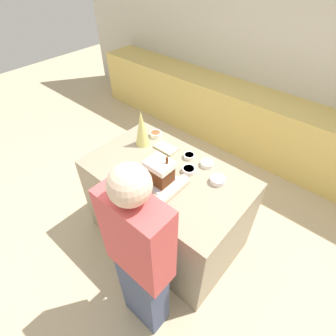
# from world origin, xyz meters

# --- Properties ---
(ground_plane) EXTENTS (12.00, 12.00, 0.00)m
(ground_plane) POSITION_xyz_m (0.00, 0.00, 0.00)
(ground_plane) COLOR #C6B28E
(wall_back) EXTENTS (8.00, 0.05, 2.60)m
(wall_back) POSITION_xyz_m (0.00, 2.36, 1.30)
(wall_back) COLOR beige
(wall_back) RESTS_ON ground_plane
(back_cabinet_block) EXTENTS (6.00, 0.60, 0.90)m
(back_cabinet_block) POSITION_xyz_m (0.00, 2.03, 0.45)
(back_cabinet_block) COLOR #DBBC60
(back_cabinet_block) RESTS_ON ground_plane
(kitchen_island) EXTENTS (1.51, 0.92, 0.95)m
(kitchen_island) POSITION_xyz_m (0.00, 0.00, 0.48)
(kitchen_island) COLOR gray
(kitchen_island) RESTS_ON ground_plane
(baking_tray) EXTENTS (0.39, 0.27, 0.01)m
(baking_tray) POSITION_xyz_m (0.03, -0.12, 0.96)
(baking_tray) COLOR #B2B2BC
(baking_tray) RESTS_ON kitchen_island
(gingerbread_house) EXTENTS (0.22, 0.18, 0.27)m
(gingerbread_house) POSITION_xyz_m (0.03, -0.12, 1.07)
(gingerbread_house) COLOR #5B2D14
(gingerbread_house) RESTS_ON baking_tray
(decorative_tree) EXTENTS (0.14, 0.14, 0.38)m
(decorative_tree) POSITION_xyz_m (-0.46, 0.16, 1.14)
(decorative_tree) COLOR #DBD675
(decorative_tree) RESTS_ON kitchen_island
(candy_bowl_far_left) EXTENTS (0.11, 0.11, 0.04)m
(candy_bowl_far_left) POSITION_xyz_m (0.03, 0.29, 0.98)
(candy_bowl_far_left) COLOR white
(candy_bowl_far_left) RESTS_ON kitchen_island
(candy_bowl_far_right) EXTENTS (0.13, 0.13, 0.05)m
(candy_bowl_far_right) POSITION_xyz_m (0.42, 0.19, 0.98)
(candy_bowl_far_right) COLOR white
(candy_bowl_far_right) RESTS_ON kitchen_island
(candy_bowl_near_tray_right) EXTENTS (0.12, 0.12, 0.04)m
(candy_bowl_near_tray_right) POSITION_xyz_m (0.15, 0.13, 0.98)
(candy_bowl_near_tray_right) COLOR white
(candy_bowl_near_tray_right) RESTS_ON kitchen_island
(candy_bowl_front_corner) EXTENTS (0.12, 0.12, 0.05)m
(candy_bowl_front_corner) POSITION_xyz_m (-0.46, 0.34, 0.98)
(candy_bowl_front_corner) COLOR white
(candy_bowl_front_corner) RESTS_ON kitchen_island
(candy_bowl_center_rear) EXTENTS (0.12, 0.12, 0.04)m
(candy_bowl_center_rear) POSITION_xyz_m (0.22, 0.31, 0.98)
(candy_bowl_center_rear) COLOR white
(candy_bowl_center_rear) RESTS_ON kitchen_island
(cookbook) EXTENTS (0.23, 0.14, 0.02)m
(cookbook) POSITION_xyz_m (-0.23, 0.25, 0.96)
(cookbook) COLOR #CCB78C
(cookbook) RESTS_ON kitchen_island
(person) EXTENTS (0.46, 0.58, 1.76)m
(person) POSITION_xyz_m (0.41, -0.74, 0.91)
(person) COLOR #424C6B
(person) RESTS_ON ground_plane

